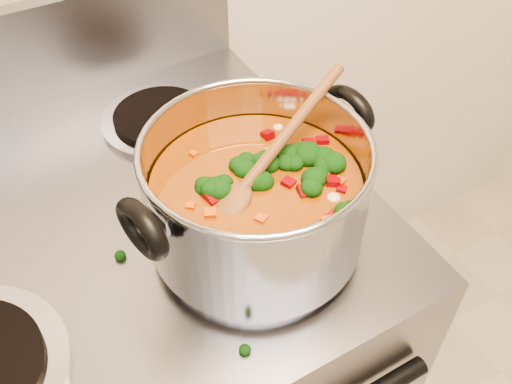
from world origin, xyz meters
TOP-DOWN VIEW (x-y plane):
  - electric_range at (0.02, 1.16)m, footprint 0.74×0.67m
  - stockpot at (0.20, 1.02)m, footprint 0.32×0.26m
  - wooden_spoon at (0.21, 1.02)m, footprint 0.23×0.11m
  - cooktop_crumbs at (0.27, 0.99)m, footprint 0.36×0.19m

SIDE VIEW (x-z plane):
  - electric_range at x=0.02m, z-range -0.07..1.01m
  - cooktop_crumbs at x=0.27m, z-range 0.92..0.93m
  - stockpot at x=0.20m, z-range 0.92..1.08m
  - wooden_spoon at x=0.21m, z-range 1.00..1.09m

